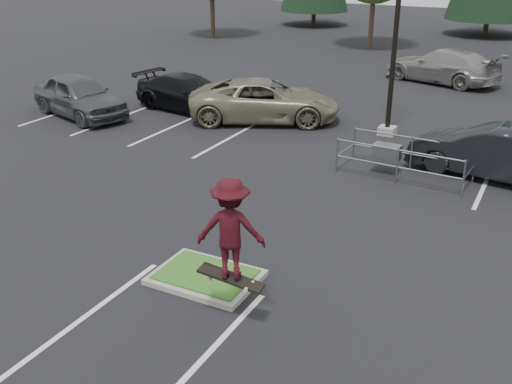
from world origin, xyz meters
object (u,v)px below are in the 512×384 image
at_px(light_pole, 398,8).
at_px(car_l_tan, 262,101).
at_px(car_far_silver, 444,66).
at_px(skateboarder, 230,229).
at_px(car_l_black, 188,93).
at_px(cart_corral, 391,153).
at_px(car_l_grey, 79,96).
at_px(car_r_charc, 492,152).

bearing_deg(light_pole, car_l_tan, -174.29).
bearing_deg(car_far_silver, skateboarder, 20.13).
distance_m(light_pole, skateboarder, 13.28).
height_order(car_l_tan, car_far_silver, car_far_silver).
bearing_deg(car_far_silver, car_l_tan, -7.10).
bearing_deg(car_far_silver, car_l_black, -20.61).
distance_m(cart_corral, car_l_tan, 7.14).
bearing_deg(skateboarder, car_l_black, -74.73).
height_order(car_l_tan, car_l_grey, car_l_grey).
height_order(cart_corral, car_r_charc, car_r_charc).
bearing_deg(car_l_black, skateboarder, -134.47).
bearing_deg(car_l_grey, car_far_silver, -24.23).
height_order(car_l_tan, car_r_charc, car_l_tan).
relative_size(cart_corral, car_l_black, 0.78).
distance_m(light_pole, car_far_silver, 10.67).
height_order(car_l_tan, car_l_black, car_l_tan).
bearing_deg(car_r_charc, car_far_silver, -153.85).
relative_size(skateboarder, car_l_grey, 0.43).
bearing_deg(car_l_grey, cart_corral, -75.20).
xyz_separation_m(car_l_tan, car_r_charc, (9.00, -2.31, -0.01)).
xyz_separation_m(car_r_charc, car_far_silver, (-3.99, 12.81, 0.04)).
relative_size(light_pole, car_l_tan, 1.71).
xyz_separation_m(cart_corral, car_l_tan, (-6.22, 3.50, 0.13)).
distance_m(light_pole, car_l_black, 9.33).
bearing_deg(skateboarder, cart_corral, -114.37).
bearing_deg(car_r_charc, car_l_grey, -79.42).
height_order(cart_corral, car_l_black, car_l_black).
distance_m(skateboarder, car_l_grey, 16.02).
xyz_separation_m(skateboarder, car_far_silver, (-0.69, 23.00, -1.07)).
bearing_deg(cart_corral, car_l_tan, 154.46).
xyz_separation_m(car_l_grey, car_far_silver, (12.01, 13.30, 0.00)).
height_order(skateboarder, car_far_silver, skateboarder).
relative_size(skateboarder, car_l_black, 0.41).
height_order(light_pole, car_far_silver, light_pole).
bearing_deg(light_pole, car_far_silver, 89.95).
bearing_deg(car_far_silver, light_pole, 18.35).
height_order(skateboarder, car_r_charc, skateboarder).
distance_m(car_l_grey, car_r_charc, 16.01).
bearing_deg(car_l_black, car_r_charc, -91.32).
relative_size(cart_corral, skateboarder, 1.89).
distance_m(light_pole, car_r_charc, 6.16).
xyz_separation_m(car_l_black, car_far_silver, (8.51, 10.50, 0.11)).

